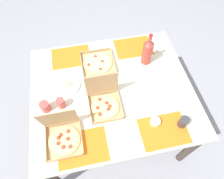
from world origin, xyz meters
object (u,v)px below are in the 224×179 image
object	(u,v)px
pizza_box_edge_far	(63,136)
condiment_bowl	(155,122)
plate_near_right	(161,96)
plate_near_left	(68,86)
cup_dark	(45,107)
pizza_box_center	(98,63)
pizza_box_corner_left	(105,102)
soda_bottle	(147,52)
cup_clear_right	(183,122)
cup_spare	(61,103)

from	to	relation	value
pizza_box_edge_far	condiment_bowl	xyz separation A→B (m)	(0.69, -0.02, -0.03)
plate_near_right	plate_near_left	size ratio (longest dim) A/B	0.98
cup_dark	condiment_bowl	distance (m)	0.86
pizza_box_center	plate_near_left	bearing A→B (deg)	-147.12
pizza_box_center	pizza_box_corner_left	size ratio (longest dim) A/B	1.03
pizza_box_edge_far	plate_near_left	xyz separation A→B (m)	(0.07, 0.45, -0.04)
pizza_box_corner_left	pizza_box_edge_far	world-z (taller)	pizza_box_edge_far
soda_bottle	cup_clear_right	bearing A→B (deg)	-82.54
cup_spare	plate_near_right	bearing A→B (deg)	-5.55
plate_near_right	cup_clear_right	xyz separation A→B (m)	(0.07, -0.27, 0.04)
pizza_box_corner_left	pizza_box_center	bearing A→B (deg)	87.87
condiment_bowl	cup_dark	bearing A→B (deg)	160.56
pizza_box_edge_far	plate_near_right	xyz separation A→B (m)	(0.81, 0.19, -0.04)
plate_near_right	plate_near_left	bearing A→B (deg)	161.01
plate_near_right	condiment_bowl	bearing A→B (deg)	-120.11
soda_bottle	condiment_bowl	xyz separation A→B (m)	(-0.11, -0.60, -0.11)
cup_dark	cup_clear_right	bearing A→B (deg)	-18.84
pizza_box_edge_far	plate_near_left	world-z (taller)	pizza_box_edge_far
cup_dark	cup_spare	size ratio (longest dim) A/B	0.90
condiment_bowl	pizza_box_edge_far	bearing A→B (deg)	178.27
pizza_box_corner_left	soda_bottle	world-z (taller)	soda_bottle
pizza_box_corner_left	cup_dark	xyz separation A→B (m)	(-0.46, 0.06, -0.00)
pizza_box_center	plate_near_left	size ratio (longest dim) A/B	1.45
pizza_box_edge_far	condiment_bowl	bearing A→B (deg)	-1.73
cup_clear_right	pizza_box_center	bearing A→B (deg)	126.31
cup_clear_right	cup_spare	bearing A→B (deg)	158.47
plate_near_right	cup_dark	bearing A→B (deg)	175.45
cup_spare	pizza_box_edge_far	bearing A→B (deg)	-90.96
cup_clear_right	pizza_box_corner_left	bearing A→B (deg)	152.13
cup_dark	cup_clear_right	xyz separation A→B (m)	(1.00, -0.34, 0.01)
pizza_box_edge_far	cup_dark	size ratio (longest dim) A/B	3.43
condiment_bowl	cup_clear_right	bearing A→B (deg)	-16.26
pizza_box_corner_left	soda_bottle	size ratio (longest dim) A/B	0.90
cup_clear_right	soda_bottle	bearing A→B (deg)	97.46
plate_near_left	plate_near_right	bearing A→B (deg)	-18.99
pizza_box_center	pizza_box_corner_left	world-z (taller)	pizza_box_corner_left
pizza_box_center	soda_bottle	bearing A→B (deg)	-7.52
pizza_box_corner_left	condiment_bowl	distance (m)	0.42
plate_near_right	cup_dark	world-z (taller)	cup_dark
plate_near_right	plate_near_left	xyz separation A→B (m)	(-0.75, 0.26, 0.00)
plate_near_right	soda_bottle	bearing A→B (deg)	92.47
pizza_box_corner_left	cup_dark	size ratio (longest dim) A/B	3.39
plate_near_left	cup_spare	xyz separation A→B (m)	(-0.06, -0.18, 0.04)
condiment_bowl	soda_bottle	bearing A→B (deg)	79.99
cup_spare	pizza_box_center	bearing A→B (deg)	46.18
plate_near_right	cup_dark	xyz separation A→B (m)	(-0.93, 0.07, 0.03)
plate_near_left	condiment_bowl	size ratio (longest dim) A/B	2.73
cup_clear_right	condiment_bowl	bearing A→B (deg)	163.74
pizza_box_edge_far	cup_clear_right	world-z (taller)	pizza_box_edge_far
plate_near_left	condiment_bowl	world-z (taller)	condiment_bowl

